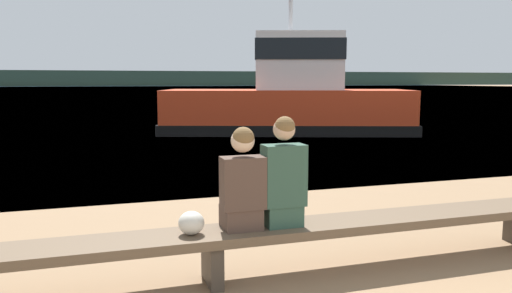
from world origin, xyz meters
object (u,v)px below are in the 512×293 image
at_px(bench_main, 212,241).
at_px(tugboat_red, 289,101).
at_px(person_left, 242,184).
at_px(person_right, 283,178).
at_px(shopping_bag, 191,223).

distance_m(bench_main, tugboat_red, 13.66).
distance_m(bench_main, person_left, 0.59).
distance_m(person_right, tugboat_red, 13.38).
distance_m(bench_main, shopping_bag, 0.27).
height_order(person_right, shopping_bag, person_right).
bearing_deg(person_right, shopping_bag, -179.06).
bearing_deg(shopping_bag, person_right, 0.94).
distance_m(person_left, tugboat_red, 13.53).
relative_size(bench_main, shopping_bag, 33.37).
relative_size(shopping_bag, tugboat_red, 0.02).
distance_m(shopping_bag, tugboat_red, 13.74).
height_order(person_left, tugboat_red, tugboat_red).
height_order(person_left, person_right, person_right).
height_order(person_left, shopping_bag, person_left).
xyz_separation_m(bench_main, person_left, (0.29, -0.00, 0.51)).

